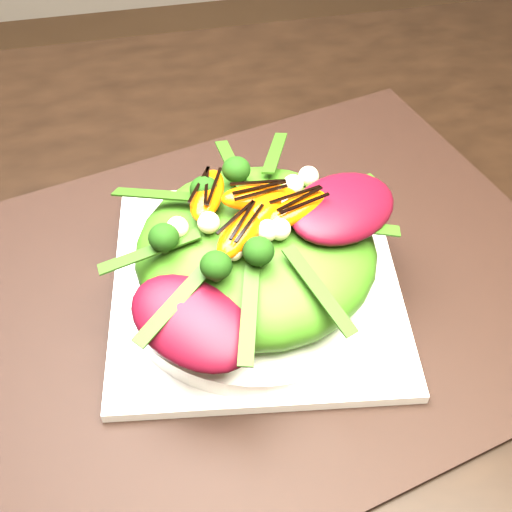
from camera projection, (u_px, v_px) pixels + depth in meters
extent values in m
cube|color=black|center=(256.00, 290.00, 0.59)|extent=(0.63, 0.53, 0.00)
cube|color=white|center=(256.00, 285.00, 0.58)|extent=(0.27, 0.27, 0.01)
cylinder|color=white|center=(256.00, 275.00, 0.57)|extent=(0.28, 0.28, 0.02)
ellipsoid|color=#386C14|center=(256.00, 251.00, 0.55)|extent=(0.24, 0.24, 0.07)
ellipsoid|color=#450713|center=(343.00, 208.00, 0.54)|extent=(0.12, 0.10, 0.02)
ellipsoid|color=#DA4D03|center=(242.00, 207.00, 0.53)|extent=(0.07, 0.04, 0.02)
sphere|color=black|center=(158.00, 200.00, 0.54)|extent=(0.04, 0.04, 0.03)
sphere|color=beige|center=(322.00, 263.00, 0.50)|extent=(0.02, 0.02, 0.02)
cube|color=black|center=(242.00, 199.00, 0.52)|extent=(0.04, 0.02, 0.00)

